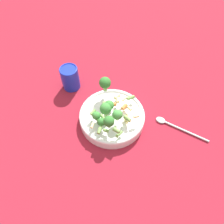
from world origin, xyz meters
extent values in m
plane|color=maroon|center=(0.00, 0.00, 0.00)|extent=(3.00, 3.00, 0.00)
cylinder|color=white|center=(0.00, 0.00, 0.02)|extent=(0.24, 0.24, 0.04)
torus|color=white|center=(0.00, 0.00, 0.04)|extent=(0.24, 0.24, 0.01)
cylinder|color=#8CB766|center=(0.01, -0.02, 0.05)|extent=(0.01, 0.01, 0.02)
sphere|color=#3D8438|center=(0.01, -0.02, 0.08)|extent=(0.04, 0.04, 0.04)
cylinder|color=#8CB766|center=(-0.08, -0.05, 0.08)|extent=(0.02, 0.02, 0.02)
sphere|color=#33722D|center=(-0.08, -0.05, 0.11)|extent=(0.04, 0.04, 0.04)
cylinder|color=#8CB766|center=(0.04, -0.04, 0.06)|extent=(0.01, 0.01, 0.01)
sphere|color=#3D8438|center=(0.04, -0.04, 0.07)|extent=(0.03, 0.03, 0.03)
cylinder|color=#8CB766|center=(0.07, 0.01, 0.08)|extent=(0.01, 0.01, 0.02)
sphere|color=#33722D|center=(0.07, 0.01, 0.10)|extent=(0.04, 0.04, 0.04)
cylinder|color=#8CB766|center=(0.06, -0.02, 0.05)|extent=(0.01, 0.01, 0.01)
sphere|color=#33722D|center=(0.06, -0.02, 0.07)|extent=(0.03, 0.03, 0.03)
cylinder|color=#8CB766|center=(0.03, 0.03, 0.07)|extent=(0.01, 0.01, 0.01)
sphere|color=#479342|center=(0.03, 0.03, 0.09)|extent=(0.04, 0.04, 0.04)
cylinder|color=#8CB766|center=(-0.01, -0.01, 0.06)|extent=(0.01, 0.01, 0.01)
sphere|color=#3D8438|center=(-0.01, -0.01, 0.08)|extent=(0.04, 0.04, 0.04)
cylinder|color=#729E4C|center=(-0.02, -0.03, 0.06)|extent=(0.02, 0.02, 0.01)
cylinder|color=#729E4C|center=(0.04, -0.02, 0.08)|extent=(0.02, 0.03, 0.01)
cylinder|color=orange|center=(-0.03, 0.04, 0.06)|extent=(0.03, 0.02, 0.01)
cylinder|color=beige|center=(-0.07, 0.00, 0.06)|extent=(0.03, 0.02, 0.01)
cylinder|color=#729E4C|center=(-0.02, -0.01, 0.06)|extent=(0.02, 0.02, 0.01)
cylinder|color=#729E4C|center=(0.03, -0.06, 0.07)|extent=(0.03, 0.02, 0.01)
cylinder|color=#729E4C|center=(-0.07, 0.05, 0.06)|extent=(0.03, 0.03, 0.01)
cylinder|color=beige|center=(0.02, 0.05, 0.05)|extent=(0.03, 0.02, 0.01)
cylinder|color=#729E4C|center=(0.09, -0.02, 0.07)|extent=(0.02, 0.01, 0.01)
cylinder|color=beige|center=(-0.05, 0.01, 0.07)|extent=(0.02, 0.02, 0.01)
cylinder|color=#729E4C|center=(0.08, 0.04, 0.08)|extent=(0.02, 0.03, 0.01)
cylinder|color=#729E4C|center=(0.02, 0.06, 0.07)|extent=(0.02, 0.03, 0.01)
cylinder|color=beige|center=(0.08, -0.05, 0.06)|extent=(0.02, 0.01, 0.01)
cylinder|color=beige|center=(-0.06, 0.03, 0.07)|extent=(0.02, 0.02, 0.01)
cylinder|color=orange|center=(-0.02, 0.00, 0.07)|extent=(0.02, 0.02, 0.01)
cylinder|color=beige|center=(0.01, 0.09, 0.08)|extent=(0.02, 0.02, 0.01)
cylinder|color=beige|center=(0.02, 0.06, 0.07)|extent=(0.03, 0.02, 0.01)
cylinder|color=#729E4C|center=(0.08, 0.00, 0.05)|extent=(0.01, 0.02, 0.01)
cylinder|color=#729E4C|center=(0.08, 0.05, 0.06)|extent=(0.03, 0.02, 0.01)
cylinder|color=beige|center=(-0.03, 0.06, 0.06)|extent=(0.02, 0.02, 0.01)
cylinder|color=#192DAD|center=(-0.12, -0.21, 0.05)|extent=(0.07, 0.07, 0.10)
torus|color=#192DAD|center=(-0.12, -0.21, 0.10)|extent=(0.07, 0.07, 0.01)
cylinder|color=silver|center=(-0.02, 0.27, 0.01)|extent=(0.05, 0.16, 0.01)
ellipsoid|color=silver|center=(-0.05, 0.18, 0.01)|extent=(0.03, 0.04, 0.01)
camera|label=1|loc=(0.42, 0.11, 0.69)|focal=35.00mm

